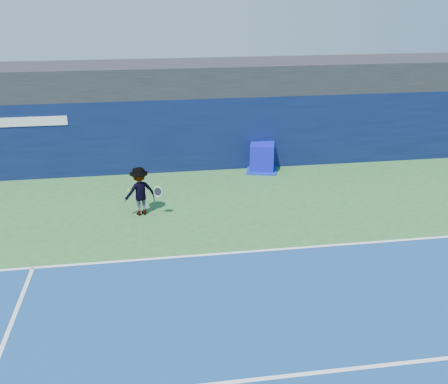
# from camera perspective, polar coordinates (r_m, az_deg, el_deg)

# --- Properties ---
(ground) EXTENTS (80.00, 80.00, 0.00)m
(ground) POSITION_cam_1_polar(r_m,az_deg,el_deg) (11.93, 0.82, -14.23)
(ground) COLOR #306B30
(ground) RESTS_ON ground
(baseline) EXTENTS (24.00, 0.10, 0.01)m
(baseline) POSITION_cam_1_polar(r_m,az_deg,el_deg) (14.41, -1.13, -7.12)
(baseline) COLOR white
(baseline) RESTS_ON ground
(service_line) EXTENTS (24.00, 0.10, 0.01)m
(service_line) POSITION_cam_1_polar(r_m,az_deg,el_deg) (10.42, 2.73, -20.71)
(service_line) COLOR white
(service_line) RESTS_ON ground
(stadium_band) EXTENTS (36.00, 3.00, 1.20)m
(stadium_band) POSITION_cam_1_polar(r_m,az_deg,el_deg) (21.28, -4.29, 12.92)
(stadium_band) COLOR black
(stadium_band) RESTS_ON back_wall_assembly
(back_wall_assembly) EXTENTS (36.00, 1.03, 3.00)m
(back_wall_assembly) POSITION_cam_1_polar(r_m,az_deg,el_deg) (20.76, -3.91, 6.75)
(back_wall_assembly) COLOR #0A143C
(back_wall_assembly) RESTS_ON ground
(equipment_cart) EXTENTS (1.48, 1.48, 1.16)m
(equipment_cart) POSITION_cam_1_polar(r_m,az_deg,el_deg) (20.69, 4.37, 3.85)
(equipment_cart) COLOR #0D0EBC
(equipment_cart) RESTS_ON ground
(tennis_player) EXTENTS (1.35, 0.95, 1.66)m
(tennis_player) POSITION_cam_1_polar(r_m,az_deg,el_deg) (16.75, -9.59, 0.10)
(tennis_player) COLOR white
(tennis_player) RESTS_ON ground
(tennis_ball) EXTENTS (0.08, 0.08, 0.08)m
(tennis_ball) POSITION_cam_1_polar(r_m,az_deg,el_deg) (16.05, -10.83, 0.22)
(tennis_ball) COLOR #CFDD18
(tennis_ball) RESTS_ON ground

